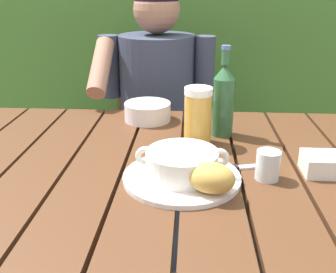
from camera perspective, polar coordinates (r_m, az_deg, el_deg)
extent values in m
cube|color=#4D2D1A|center=(1.07, -18.06, -4.87)|extent=(0.14, 0.96, 0.04)
cube|color=#4D2D1A|center=(1.03, -10.48, -5.25)|extent=(0.14, 0.96, 0.04)
cube|color=#4D2D1A|center=(1.01, -2.38, -5.56)|extent=(0.14, 0.96, 0.04)
cube|color=#4D2D1A|center=(1.00, 5.95, -5.76)|extent=(0.14, 0.96, 0.04)
cube|color=#4D2D1A|center=(1.02, 14.17, -5.84)|extent=(0.14, 0.96, 0.04)
cube|color=#4D2D1A|center=(1.06, 21.96, -5.80)|extent=(0.14, 0.96, 0.04)
cube|color=#4D2D1A|center=(1.44, -0.58, 0.52)|extent=(1.26, 0.03, 0.08)
cube|color=#4D2D1A|center=(1.72, -21.50, -9.12)|extent=(0.06, 0.06, 0.72)
cube|color=#4D2D1A|center=(1.65, 21.38, -10.44)|extent=(0.06, 0.06, 0.72)
cube|color=#3D6629|center=(2.43, 1.15, 11.25)|extent=(2.98, 0.60, 1.52)
cylinder|color=#4C3823|center=(2.55, 1.21, 15.85)|extent=(0.10, 0.10, 1.89)
cylinder|color=#4C3823|center=(2.71, 22.46, 10.99)|extent=(0.10, 0.10, 1.55)
cylinder|color=#452B13|center=(1.83, 5.31, -10.30)|extent=(0.04, 0.04, 0.46)
cylinder|color=#452B13|center=(1.86, -8.48, -9.81)|extent=(0.04, 0.04, 0.46)
cylinder|color=#452B13|center=(2.18, 5.03, -4.80)|extent=(0.04, 0.04, 0.46)
cylinder|color=#452B13|center=(2.21, -6.45, -4.49)|extent=(0.04, 0.04, 0.46)
cube|color=#452B13|center=(1.90, -1.21, -0.76)|extent=(0.47, 0.43, 0.02)
cylinder|color=#452B13|center=(2.02, 5.45, 6.94)|extent=(0.04, 0.04, 0.45)
cylinder|color=#452B13|center=(2.05, -6.97, 7.10)|extent=(0.04, 0.04, 0.45)
cube|color=#452B13|center=(2.04, -0.80, 5.21)|extent=(0.44, 0.02, 0.04)
cube|color=#452B13|center=(2.01, -0.82, 8.31)|extent=(0.44, 0.02, 0.04)
cube|color=#452B13|center=(1.99, -0.83, 11.48)|extent=(0.44, 0.02, 0.04)
cylinder|color=#33394D|center=(1.75, 0.90, -12.14)|extent=(0.11, 0.11, 0.45)
cylinder|color=#33394D|center=(1.70, 1.10, -2.21)|extent=(0.13, 0.40, 0.13)
cylinder|color=#33394D|center=(1.76, -4.76, -11.91)|extent=(0.11, 0.11, 0.45)
cylinder|color=#33394D|center=(1.71, -4.59, -2.07)|extent=(0.13, 0.40, 0.13)
cylinder|color=#33394D|center=(1.72, -1.55, 6.55)|extent=(0.32, 0.32, 0.48)
sphere|color=#976853|center=(1.66, -1.67, 17.91)|extent=(0.19, 0.19, 0.19)
sphere|color=black|center=(1.66, -1.68, 18.57)|extent=(0.18, 0.18, 0.18)
cylinder|color=#33394D|center=(1.67, 5.31, 9.88)|extent=(0.08, 0.08, 0.26)
cylinder|color=#33394D|center=(1.70, -8.47, 9.97)|extent=(0.08, 0.08, 0.26)
cylinder|color=#976853|center=(1.54, -9.71, 9.87)|extent=(0.07, 0.25, 0.21)
cylinder|color=white|center=(0.94, 2.01, -5.90)|extent=(0.28, 0.28, 0.01)
cylinder|color=white|center=(0.93, 2.04, -3.89)|extent=(0.17, 0.17, 0.06)
cylinder|color=#C96E2D|center=(0.92, 2.05, -3.13)|extent=(0.15, 0.15, 0.01)
torus|color=white|center=(0.93, -3.25, -2.89)|extent=(0.05, 0.01, 0.05)
torus|color=white|center=(0.92, 7.37, -3.13)|extent=(0.05, 0.01, 0.05)
ellipsoid|color=#BF9545|center=(0.86, 6.30, -5.96)|extent=(0.12, 0.11, 0.07)
cylinder|color=gold|center=(1.13, 4.33, 2.52)|extent=(0.08, 0.08, 0.15)
cylinder|color=white|center=(1.11, 4.45, 6.58)|extent=(0.08, 0.08, 0.02)
cylinder|color=#2A5833|center=(1.20, 7.98, 4.21)|extent=(0.06, 0.06, 0.18)
cone|color=#2A5833|center=(1.17, 8.25, 9.29)|extent=(0.06, 0.06, 0.04)
cylinder|color=#2A5833|center=(1.16, 8.36, 11.33)|extent=(0.02, 0.02, 0.04)
cylinder|color=#515C97|center=(1.16, 8.44, 12.65)|extent=(0.03, 0.03, 0.01)
cylinder|color=silver|center=(0.96, 14.26, -4.04)|extent=(0.06, 0.06, 0.07)
cube|color=white|center=(1.04, 22.02, -3.67)|extent=(0.12, 0.09, 0.05)
cube|color=orange|center=(1.01, 22.77, -4.74)|extent=(0.08, 0.00, 0.02)
cube|color=silver|center=(1.02, 11.77, -4.29)|extent=(0.12, 0.05, 0.00)
cube|color=black|center=(1.00, 8.32, -4.57)|extent=(0.07, 0.04, 0.01)
cylinder|color=white|center=(1.34, -2.98, 3.63)|extent=(0.16, 0.16, 0.06)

